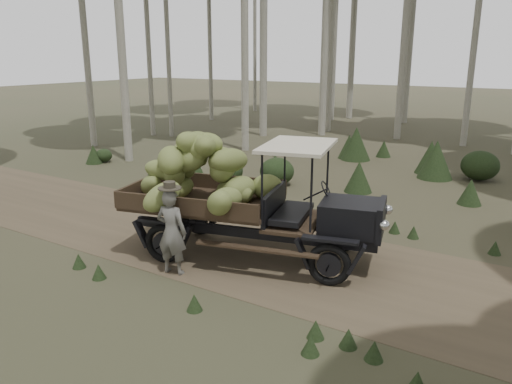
% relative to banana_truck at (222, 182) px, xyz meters
% --- Properties ---
extents(ground, '(120.00, 120.00, 0.00)m').
position_rel_banana_truck_xyz_m(ground, '(2.05, 0.38, -1.56)').
color(ground, '#473D2B').
rests_on(ground, ground).
extents(dirt_track, '(70.00, 4.00, 0.01)m').
position_rel_banana_truck_xyz_m(dirt_track, '(2.05, 0.38, -1.56)').
color(dirt_track, brown).
rests_on(dirt_track, ground).
extents(banana_truck, '(5.57, 3.33, 2.69)m').
position_rel_banana_truck_xyz_m(banana_truck, '(0.00, 0.00, 0.00)').
color(banana_truck, black).
rests_on(banana_truck, ground).
extents(farmer, '(0.68, 0.52, 1.83)m').
position_rel_banana_truck_xyz_m(farmer, '(-0.19, -1.38, -0.70)').
color(farmer, '#615F59').
rests_on(farmer, ground).
extents(undergrowth, '(23.82, 23.72, 1.32)m').
position_rel_banana_truck_xyz_m(undergrowth, '(2.09, 1.30, -1.03)').
color(undergrowth, '#233319').
rests_on(undergrowth, ground).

